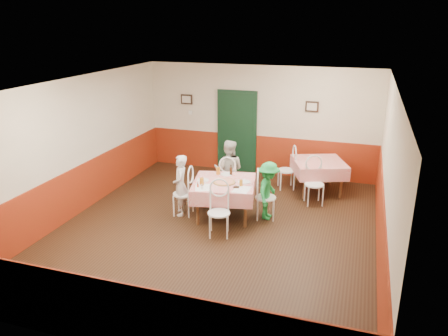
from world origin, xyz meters
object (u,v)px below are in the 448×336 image
(beer_bottle, at_px, (231,171))
(chair_left, at_px, (183,194))
(diner_right, at_px, (268,191))
(chair_far, at_px, (228,181))
(glass_c, at_px, (218,171))
(wallet, at_px, (236,187))
(chair_near, at_px, (219,213))
(glass_a, at_px, (202,182))
(main_table, at_px, (224,199))
(chair_right, at_px, (266,198))
(second_table, at_px, (318,177))
(chair_second_b, at_px, (314,185))
(pizza, at_px, (224,182))
(diner_left, at_px, (180,185))
(chair_second_a, at_px, (286,170))
(glass_b, at_px, (241,183))
(diner_far, at_px, (229,170))

(beer_bottle, bearing_deg, chair_left, -145.83)
(diner_right, bearing_deg, beer_bottle, 76.68)
(chair_far, relative_size, beer_bottle, 4.44)
(glass_c, relative_size, wallet, 1.41)
(chair_near, bearing_deg, chair_far, 85.93)
(chair_near, relative_size, glass_a, 6.02)
(main_table, relative_size, chair_far, 1.36)
(main_table, bearing_deg, chair_left, -168.46)
(chair_right, xyz_separation_m, chair_far, (-1.00, 0.66, 0.00))
(second_table, xyz_separation_m, wallet, (-1.35, -2.20, 0.40))
(chair_left, bearing_deg, diner_right, 96.01)
(chair_second_b, relative_size, pizza, 2.07)
(main_table, height_order, diner_left, diner_left)
(chair_right, height_order, wallet, chair_right)
(second_table, relative_size, chair_second_a, 1.24)
(chair_left, xyz_separation_m, beer_bottle, (0.85, 0.58, 0.41))
(second_table, distance_m, glass_c, 2.55)
(chair_near, xyz_separation_m, wallet, (0.16, 0.59, 0.32))
(glass_a, bearing_deg, chair_far, 80.81)
(glass_b, height_order, glass_c, glass_c)
(chair_far, relative_size, chair_near, 1.00)
(chair_left, xyz_separation_m, chair_right, (1.67, 0.34, 0.00))
(second_table, xyz_separation_m, chair_left, (-2.52, -2.13, 0.08))
(glass_c, distance_m, beer_bottle, 0.27)
(pizza, relative_size, glass_a, 2.91)
(chair_left, distance_m, diner_far, 1.26)
(chair_near, xyz_separation_m, pizza, (-0.15, 0.78, 0.32))
(chair_far, relative_size, diner_far, 0.65)
(diner_left, bearing_deg, glass_c, 108.43)
(diner_far, bearing_deg, chair_right, 139.61)
(chair_second_b, bearing_deg, chair_far, 170.25)
(chair_left, height_order, glass_c, glass_c)
(beer_bottle, bearing_deg, chair_near, -83.13)
(glass_c, bearing_deg, chair_left, -137.09)
(glass_b, bearing_deg, beer_bottle, 124.90)
(glass_c, bearing_deg, chair_second_a, 53.27)
(wallet, height_order, diner_far, diner_far)
(pizza, height_order, diner_far, diner_far)
(chair_near, bearing_deg, main_table, 85.93)
(diner_far, bearing_deg, main_table, 96.25)
(pizza, height_order, glass_a, glass_a)
(main_table, xyz_separation_m, glass_a, (-0.36, -0.32, 0.46))
(main_table, bearing_deg, pizza, -67.83)
(chair_near, xyz_separation_m, glass_c, (-0.42, 1.20, 0.39))
(chair_near, bearing_deg, glass_b, 56.93)
(chair_far, height_order, wallet, chair_far)
(beer_bottle, relative_size, diner_far, 0.15)
(chair_left, xyz_separation_m, chair_far, (0.66, 1.00, 0.00))
(chair_far, bearing_deg, chair_left, 46.03)
(glass_a, relative_size, diner_left, 0.12)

